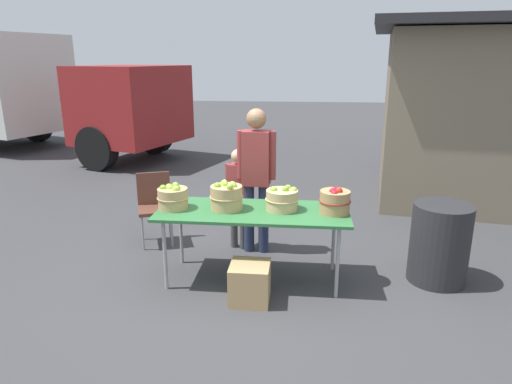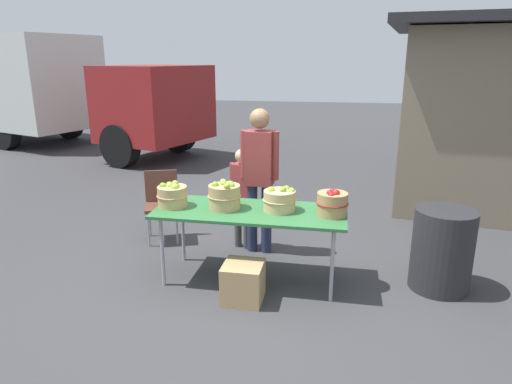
# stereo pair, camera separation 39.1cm
# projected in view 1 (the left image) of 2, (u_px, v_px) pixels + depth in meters

# --- Properties ---
(ground_plane) EXTENTS (40.00, 40.00, 0.00)m
(ground_plane) POSITION_uv_depth(u_px,v_px,m) (253.00, 278.00, 4.72)
(ground_plane) COLOR #38383A
(market_table) EXTENTS (1.90, 0.76, 0.75)m
(market_table) POSITION_uv_depth(u_px,v_px,m) (253.00, 214.00, 4.52)
(market_table) COLOR #2D6B38
(market_table) RESTS_ON ground
(apple_basket_green_0) EXTENTS (0.32, 0.32, 0.27)m
(apple_basket_green_0) POSITION_uv_depth(u_px,v_px,m) (173.00, 197.00, 4.53)
(apple_basket_green_0) COLOR tan
(apple_basket_green_0) RESTS_ON market_table
(apple_basket_green_1) EXTENTS (0.34, 0.34, 0.29)m
(apple_basket_green_1) POSITION_uv_depth(u_px,v_px,m) (227.00, 197.00, 4.50)
(apple_basket_green_1) COLOR tan
(apple_basket_green_1) RESTS_ON market_table
(apple_basket_green_2) EXTENTS (0.34, 0.34, 0.25)m
(apple_basket_green_2) POSITION_uv_depth(u_px,v_px,m) (282.00, 199.00, 4.49)
(apple_basket_green_2) COLOR tan
(apple_basket_green_2) RESTS_ON market_table
(apple_basket_red_0) EXTENTS (0.31, 0.31, 0.27)m
(apple_basket_red_0) POSITION_uv_depth(u_px,v_px,m) (335.00, 201.00, 4.39)
(apple_basket_red_0) COLOR #A87F51
(apple_basket_red_0) RESTS_ON market_table
(vendor_adult) EXTENTS (0.44, 0.24, 1.68)m
(vendor_adult) POSITION_uv_depth(u_px,v_px,m) (256.00, 170.00, 5.12)
(vendor_adult) COLOR #262D4C
(vendor_adult) RESTS_ON ground
(child_customer) EXTENTS (0.31, 0.21, 1.21)m
(child_customer) POSITION_uv_depth(u_px,v_px,m) (238.00, 191.00, 5.29)
(child_customer) COLOR #3F3F3F
(child_customer) RESTS_ON ground
(box_truck) EXTENTS (7.98, 4.53, 2.75)m
(box_truck) POSITION_uv_depth(u_px,v_px,m) (13.00, 88.00, 11.08)
(box_truck) COLOR silver
(box_truck) RESTS_ON ground
(food_kiosk) EXTENTS (3.90, 3.40, 2.74)m
(food_kiosk) POSITION_uv_depth(u_px,v_px,m) (486.00, 113.00, 7.00)
(food_kiosk) COLOR #726651
(food_kiosk) RESTS_ON ground
(folding_chair) EXTENTS (0.52, 0.52, 0.86)m
(folding_chair) POSITION_uv_depth(u_px,v_px,m) (155.00, 202.00, 5.54)
(folding_chair) COLOR brown
(folding_chair) RESTS_ON ground
(trash_barrel) EXTENTS (0.58, 0.58, 0.81)m
(trash_barrel) POSITION_uv_depth(u_px,v_px,m) (440.00, 243.00, 4.57)
(trash_barrel) COLOR #262628
(trash_barrel) RESTS_ON ground
(produce_crate) EXTENTS (0.37, 0.37, 0.37)m
(produce_crate) POSITION_uv_depth(u_px,v_px,m) (250.00, 283.00, 4.24)
(produce_crate) COLOR tan
(produce_crate) RESTS_ON ground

